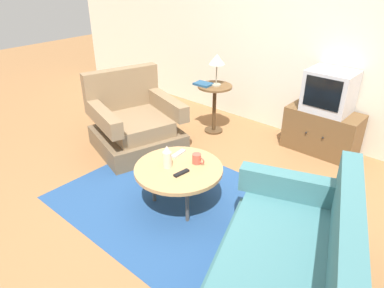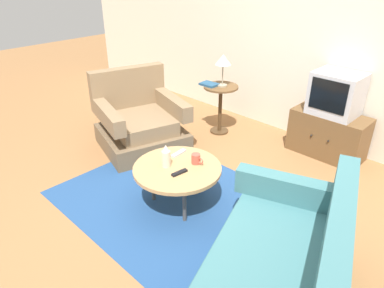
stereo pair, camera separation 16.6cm
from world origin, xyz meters
name	(u,v)px [view 1 (the left image)]	position (x,y,z in m)	size (l,w,h in m)	color
ground_plane	(186,203)	(0.00, 0.00, 0.00)	(16.00, 16.00, 0.00)	olive
back_wall	(307,31)	(0.00, 2.21, 1.35)	(9.00, 0.12, 2.70)	beige
area_rug	(179,204)	(-0.04, -0.06, 0.00)	(2.31, 1.73, 0.00)	navy
armchair	(135,124)	(-1.29, 0.47, 0.30)	(1.17, 1.19, 0.93)	brown
couch	(282,287)	(1.30, -0.53, 0.29)	(1.43, 1.97, 0.88)	#325C60
coffee_table	(179,170)	(-0.04, -0.06, 0.39)	(0.83, 0.83, 0.42)	tan
side_table	(214,99)	(-0.82, 1.47, 0.47)	(0.45, 0.45, 0.66)	brown
tv_stand	(322,131)	(0.52, 1.90, 0.27)	(0.86, 0.44, 0.53)	brown
television	(330,91)	(0.52, 1.91, 0.77)	(0.52, 0.44, 0.49)	#B7B7BC
table_lamp	(217,61)	(-0.80, 1.48, 0.98)	(0.20, 0.20, 0.41)	#9E937A
vase	(167,157)	(-0.13, -0.12, 0.53)	(0.08, 0.08, 0.22)	beige
mug	(197,159)	(0.04, 0.11, 0.47)	(0.13, 0.08, 0.10)	#B74C3D
tv_remote_dark	(181,173)	(0.05, -0.12, 0.43)	(0.06, 0.16, 0.02)	black
tv_remote_silver	(179,153)	(-0.21, 0.12, 0.43)	(0.07, 0.18, 0.02)	#B2B2B7
book	(203,84)	(-0.95, 1.39, 0.67)	(0.24, 0.18, 0.03)	navy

